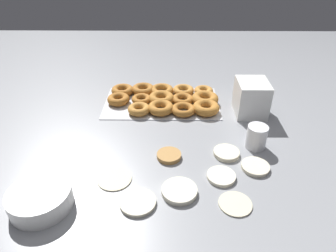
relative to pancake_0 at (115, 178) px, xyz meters
name	(u,v)px	position (x,y,z in m)	size (l,w,h in m)	color
ground_plane	(177,155)	(-0.19, -0.12, 0.00)	(3.00, 3.00, 0.00)	gray
pancake_0	(115,178)	(0.00, 0.00, 0.00)	(0.11, 0.11, 0.01)	beige
pancake_1	(169,155)	(-0.17, -0.11, 0.00)	(0.08, 0.08, 0.02)	#B27F42
pancake_2	(221,176)	(-0.33, -0.01, 0.00)	(0.09, 0.09, 0.01)	silver
pancake_3	(138,202)	(-0.08, 0.10, 0.00)	(0.10, 0.10, 0.01)	beige
pancake_4	(179,191)	(-0.20, 0.06, 0.00)	(0.11, 0.11, 0.02)	silver
pancake_5	(255,167)	(-0.45, -0.05, 0.00)	(0.09, 0.09, 0.01)	beige
pancake_6	(235,203)	(-0.35, 0.10, 0.00)	(0.09, 0.09, 0.01)	beige
pancake_7	(226,153)	(-0.36, -0.12, 0.00)	(0.09, 0.09, 0.01)	beige
donut_tray	(166,99)	(-0.15, -0.49, 0.02)	(0.50, 0.29, 0.04)	silver
batter_bowl	(40,199)	(0.19, 0.11, 0.02)	(0.17, 0.17, 0.06)	white
container_stack	(251,98)	(-0.50, -0.41, 0.07)	(0.12, 0.14, 0.14)	white
paper_cup	(256,137)	(-0.47, -0.17, 0.04)	(0.07, 0.07, 0.08)	white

